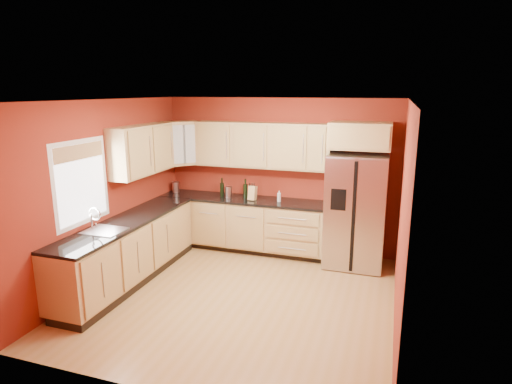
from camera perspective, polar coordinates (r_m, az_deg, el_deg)
floor at (r=5.95m, az=-2.30°, el=-13.78°), size 4.00×4.00×0.00m
ceiling at (r=5.29m, az=-2.57°, el=12.11°), size 4.00×4.00×0.00m
wall_back at (r=7.34m, az=3.05°, el=2.26°), size 4.00×0.04×2.60m
wall_front at (r=3.77m, az=-13.26°, el=-9.10°), size 4.00×0.04×2.60m
wall_left at (r=6.44m, az=-19.34°, el=-0.08°), size 0.04×4.00×2.60m
wall_right at (r=5.15m, az=18.92°, el=-3.32°), size 0.04×4.00×2.60m
base_cabinets_back at (r=7.44m, az=-1.75°, el=-4.42°), size 2.90×0.60×0.88m
base_cabinets_left at (r=6.52m, az=-16.63°, el=-7.65°), size 0.60×2.80×0.88m
countertop_back at (r=7.30m, az=-1.80°, el=-1.01°), size 2.90×0.62×0.04m
countertop_left at (r=6.36m, az=-16.83°, el=-3.79°), size 0.62×2.80×0.04m
upper_cabinets_back at (r=7.17m, az=0.81°, el=6.26°), size 2.30×0.33×0.75m
upper_cabinets_left at (r=6.84m, az=-14.91°, el=5.46°), size 0.33×1.35×0.75m
corner_upper_cabinet at (r=7.56m, az=-9.97°, el=6.44°), size 0.67×0.67×0.75m
over_fridge_cabinet at (r=6.71m, az=13.74°, el=7.32°), size 0.92×0.60×0.40m
refrigerator at (r=6.85m, az=13.15°, el=-2.43°), size 0.90×0.75×1.78m
window at (r=6.00m, az=-22.24°, el=1.17°), size 0.03×0.90×1.00m
sink_faucet at (r=5.93m, az=-19.68°, el=-3.53°), size 0.50×0.42×0.30m
canister_left at (r=7.35m, az=-3.68°, el=0.01°), size 0.15×0.15×0.19m
canister_right at (r=7.84m, az=-10.66°, el=0.65°), size 0.16×0.16×0.19m
wine_bottle_a at (r=7.26m, az=-1.42°, el=0.45°), size 0.09×0.09×0.34m
wine_bottle_b at (r=7.43m, az=-4.55°, el=0.66°), size 0.09×0.09×0.32m
knife_block at (r=7.16m, az=-0.47°, el=-0.14°), size 0.13×0.12×0.24m
soap_dispenser at (r=7.07m, az=3.09°, el=-0.57°), size 0.07×0.07×0.18m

